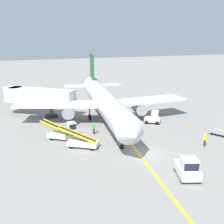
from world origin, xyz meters
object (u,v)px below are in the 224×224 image
(baggage_tug_near_wing, at_px, (71,130))
(ground_crew_wing_walker, at_px, (94,128))
(baggage_tug_by_cargo_door, at_px, (153,118))
(belt_loader_aft_hold, at_px, (62,134))
(ground_crew_marshaller, at_px, (205,140))
(pushback_tug, at_px, (188,168))
(safety_cone_nose_left, at_px, (191,125))
(airliner, at_px, (104,101))
(belt_loader_forward_hold, at_px, (82,142))
(safety_cone_nose_right, at_px, (123,146))
(jet_bridge, at_px, (34,96))
(baggage_cart_loaded, at_px, (221,133))

(baggage_tug_near_wing, distance_m, ground_crew_wing_walker, 3.22)
(baggage_tug_by_cargo_door, xyz_separation_m, belt_loader_aft_hold, (-15.13, -1.92, -0.15))
(ground_crew_marshaller, bearing_deg, pushback_tug, -139.20)
(baggage_tug_by_cargo_door, distance_m, safety_cone_nose_left, 5.82)
(airliner, xyz_separation_m, belt_loader_forward_hold, (-6.59, -9.60, -2.64))
(airliner, height_order, baggage_tug_by_cargo_door, airliner)
(ground_crew_marshaller, bearing_deg, safety_cone_nose_right, 160.32)
(ground_crew_marshaller, distance_m, safety_cone_nose_left, 8.39)
(airliner, bearing_deg, jet_bridge, 140.91)
(pushback_tug, bearing_deg, belt_loader_forward_hold, 122.15)
(ground_crew_marshaller, height_order, ground_crew_wing_walker, same)
(belt_loader_forward_hold, xyz_separation_m, safety_cone_nose_left, (17.96, 2.10, -0.56))
(pushback_tug, bearing_deg, ground_crew_marshaller, 40.80)
(baggage_cart_loaded, bearing_deg, belt_loader_aft_hold, 161.97)
(belt_loader_aft_hold, bearing_deg, safety_cone_nose_right, -42.42)
(belt_loader_aft_hold, bearing_deg, belt_loader_forward_hold, -66.30)
(belt_loader_forward_hold, bearing_deg, pushback_tug, -57.85)
(pushback_tug, distance_m, belt_loader_aft_hold, 17.83)
(pushback_tug, distance_m, baggage_tug_near_wing, 17.94)
(ground_crew_marshaller, bearing_deg, jet_bridge, 127.43)
(ground_crew_wing_walker, xyz_separation_m, safety_cone_nose_left, (14.95, -2.24, -0.69))
(jet_bridge, relative_size, belt_loader_aft_hold, 2.42)
(baggage_cart_loaded, relative_size, ground_crew_wing_walker, 2.21)
(pushback_tug, relative_size, baggage_tug_near_wing, 1.60)
(safety_cone_nose_right, bearing_deg, jet_bridge, 111.99)
(safety_cone_nose_left, height_order, safety_cone_nose_right, same)
(ground_crew_marshaller, height_order, safety_cone_nose_right, ground_crew_marshaller)
(belt_loader_aft_hold, bearing_deg, baggage_cart_loaded, -18.03)
(pushback_tug, bearing_deg, belt_loader_aft_hold, 120.18)
(baggage_tug_by_cargo_door, bearing_deg, baggage_cart_loaded, -56.40)
(baggage_cart_loaded, height_order, safety_cone_nose_right, baggage_cart_loaded)
(belt_loader_forward_hold, relative_size, ground_crew_marshaller, 2.82)
(ground_crew_marshaller, bearing_deg, baggage_cart_loaded, 26.81)
(baggage_cart_loaded, distance_m, safety_cone_nose_left, 5.28)
(baggage_cart_loaded, bearing_deg, airliner, 135.17)
(airliner, relative_size, ground_crew_marshaller, 20.71)
(safety_cone_nose_left, bearing_deg, ground_crew_marshaller, -115.16)
(safety_cone_nose_right, bearing_deg, ground_crew_marshaller, -19.68)
(baggage_tug_by_cargo_door, bearing_deg, safety_cone_nose_left, -38.91)
(baggage_tug_by_cargo_door, height_order, belt_loader_forward_hold, belt_loader_forward_hold)
(pushback_tug, bearing_deg, ground_crew_wing_walker, 105.04)
(pushback_tug, distance_m, ground_crew_marshaller, 9.39)
(belt_loader_aft_hold, xyz_separation_m, ground_crew_wing_walker, (4.68, 0.53, 0.13))
(airliner, height_order, safety_cone_nose_right, airliner)
(ground_crew_marshaller, bearing_deg, airliner, 117.42)
(jet_bridge, height_order, safety_cone_nose_left, jet_bridge)
(baggage_tug_by_cargo_door, height_order, ground_crew_wing_walker, baggage_tug_by_cargo_door)
(belt_loader_forward_hold, bearing_deg, jet_bridge, 100.41)
(baggage_tug_near_wing, bearing_deg, airliner, 35.82)
(jet_bridge, bearing_deg, safety_cone_nose_right, -68.01)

